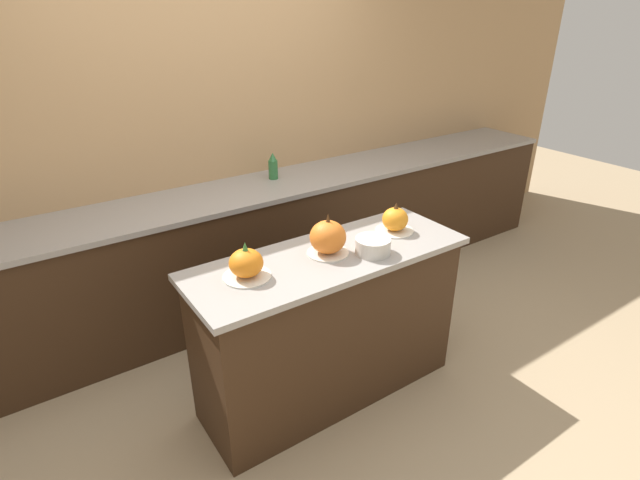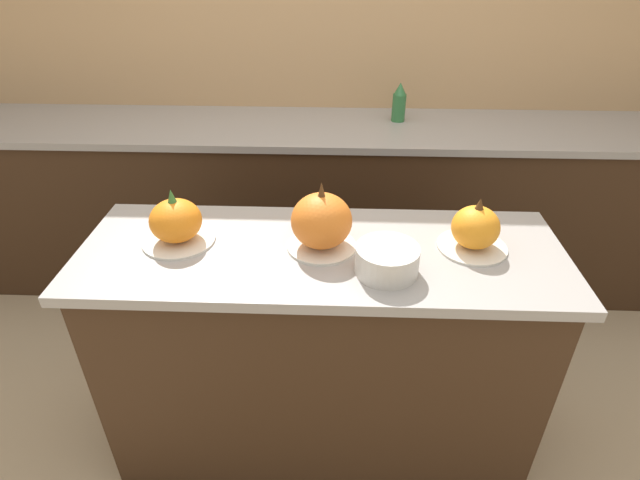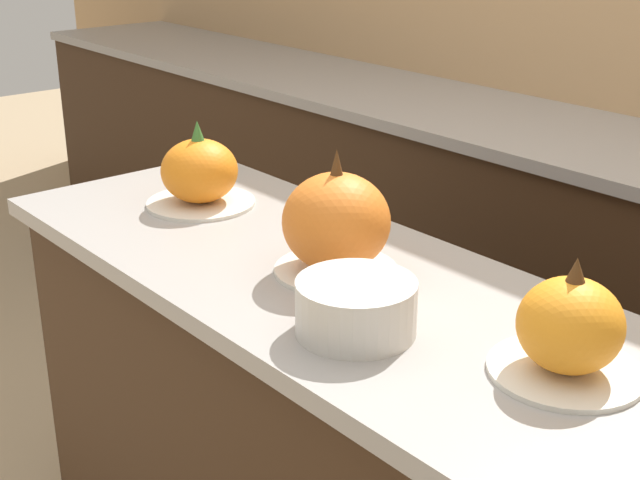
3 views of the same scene
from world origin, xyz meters
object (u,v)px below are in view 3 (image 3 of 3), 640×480
(pumpkin_cake_left, at_px, (200,174))
(mixing_bowl, at_px, (356,307))
(pumpkin_cake_right, at_px, (570,330))
(pumpkin_cake_center, at_px, (335,224))

(pumpkin_cake_left, height_order, mixing_bowl, pumpkin_cake_left)
(mixing_bowl, bearing_deg, pumpkin_cake_right, 26.79)
(pumpkin_cake_right, xyz_separation_m, mixing_bowl, (-0.28, -0.14, -0.03))
(pumpkin_cake_center, xyz_separation_m, pumpkin_cake_right, (0.48, 0.01, -0.02))
(pumpkin_cake_left, bearing_deg, pumpkin_cake_right, -0.18)
(pumpkin_cake_left, distance_m, pumpkin_cake_center, 0.46)
(pumpkin_cake_right, height_order, mixing_bowl, pumpkin_cake_right)
(pumpkin_cake_right, bearing_deg, pumpkin_cake_left, 179.82)
(pumpkin_cake_left, xyz_separation_m, pumpkin_cake_center, (0.46, -0.02, 0.02))
(pumpkin_cake_left, distance_m, mixing_bowl, 0.68)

